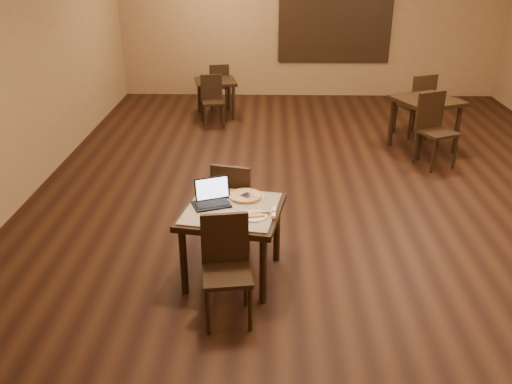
{
  "coord_description": "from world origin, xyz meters",
  "views": [
    {
      "loc": [
        -0.84,
        -6.72,
        3.07
      ],
      "look_at": [
        -0.96,
        -1.93,
        0.85
      ],
      "focal_mm": 38.0,
      "sensor_mm": 36.0,
      "label": 1
    }
  ],
  "objects_px": {
    "other_table_a_chair_far": "(418,102)",
    "other_table_b": "(216,86)",
    "laptop": "(212,197)",
    "pizza_pan": "(245,197)",
    "other_table_b_chair_far": "(219,83)",
    "tiled_table": "(232,217)",
    "chair_main_near": "(226,262)",
    "chair_main_far": "(234,200)",
    "other_table_a": "(426,107)",
    "other_table_a_chair_near": "(434,125)",
    "other_table_b_chair_near": "(212,97)"
  },
  "relations": [
    {
      "from": "laptop",
      "to": "pizza_pan",
      "type": "xyz_separation_m",
      "value": [
        0.32,
        0.13,
        -0.06
      ]
    },
    {
      "from": "tiled_table",
      "to": "other_table_a_chair_far",
      "type": "distance_m",
      "value": 5.23
    },
    {
      "from": "chair_main_near",
      "to": "other_table_b_chair_far",
      "type": "bearing_deg",
      "value": 86.94
    },
    {
      "from": "pizza_pan",
      "to": "chair_main_far",
      "type": "bearing_deg",
      "value": 110.55
    },
    {
      "from": "laptop",
      "to": "other_table_b_chair_near",
      "type": "height_order",
      "value": "laptop"
    },
    {
      "from": "laptop",
      "to": "other_table_b_chair_far",
      "type": "xyz_separation_m",
      "value": [
        -0.46,
        5.93,
        -0.32
      ]
    },
    {
      "from": "pizza_pan",
      "to": "other_table_a",
      "type": "xyz_separation_m",
      "value": [
        2.7,
        3.5,
        -0.07
      ]
    },
    {
      "from": "other_table_b",
      "to": "other_table_b_chair_far",
      "type": "xyz_separation_m",
      "value": [
        0.02,
        0.52,
        -0.07
      ]
    },
    {
      "from": "other_table_a",
      "to": "other_table_a_chair_far",
      "type": "distance_m",
      "value": 0.65
    },
    {
      "from": "chair_main_far",
      "to": "other_table_a_chair_far",
      "type": "xyz_separation_m",
      "value": [
        2.88,
        3.76,
        0.06
      ]
    },
    {
      "from": "tiled_table",
      "to": "chair_main_near",
      "type": "xyz_separation_m",
      "value": [
        -0.01,
        -0.62,
        -0.12
      ]
    },
    {
      "from": "other_table_a_chair_far",
      "to": "other_table_a_chair_near",
      "type": "bearing_deg",
      "value": 61.71
    },
    {
      "from": "chair_main_far",
      "to": "other_table_a_chair_far",
      "type": "distance_m",
      "value": 4.74
    },
    {
      "from": "laptop",
      "to": "pizza_pan",
      "type": "relative_size",
      "value": 1.09
    },
    {
      "from": "other_table_a_chair_far",
      "to": "other_table_b",
      "type": "distance_m",
      "value": 3.71
    },
    {
      "from": "tiled_table",
      "to": "other_table_a_chair_far",
      "type": "relative_size",
      "value": 0.98
    },
    {
      "from": "tiled_table",
      "to": "chair_main_near",
      "type": "relative_size",
      "value": 1.11
    },
    {
      "from": "other_table_a_chair_far",
      "to": "other_table_b",
      "type": "relative_size",
      "value": 1.24
    },
    {
      "from": "chair_main_far",
      "to": "laptop",
      "type": "height_order",
      "value": "laptop"
    },
    {
      "from": "pizza_pan",
      "to": "other_table_b_chair_far",
      "type": "distance_m",
      "value": 5.85
    },
    {
      "from": "other_table_b_chair_far",
      "to": "other_table_b",
      "type": "bearing_deg",
      "value": 76.2
    },
    {
      "from": "other_table_a",
      "to": "other_table_b_chair_far",
      "type": "height_order",
      "value": "other_table_b_chair_far"
    },
    {
      "from": "other_table_a_chair_near",
      "to": "other_table_b_chair_far",
      "type": "distance_m",
      "value": 4.52
    },
    {
      "from": "other_table_b",
      "to": "pizza_pan",
      "type": "bearing_deg",
      "value": -93.4
    },
    {
      "from": "other_table_b_chair_near",
      "to": "other_table_b_chair_far",
      "type": "xyz_separation_m",
      "value": [
        0.03,
        1.05,
        0.0
      ]
    },
    {
      "from": "chair_main_near",
      "to": "other_table_a",
      "type": "distance_m",
      "value": 5.19
    },
    {
      "from": "other_table_a",
      "to": "other_table_a_chair_near",
      "type": "xyz_separation_m",
      "value": [
        -0.04,
        -0.64,
        -0.08
      ]
    },
    {
      "from": "tiled_table",
      "to": "other_table_a",
      "type": "height_order",
      "value": "other_table_a"
    },
    {
      "from": "other_table_a_chair_far",
      "to": "other_table_b_chair_near",
      "type": "bearing_deg",
      "value": -34.47
    },
    {
      "from": "other_table_a_chair_near",
      "to": "other_table_a",
      "type": "bearing_deg",
      "value": 61.71
    },
    {
      "from": "chair_main_far",
      "to": "other_table_b",
      "type": "height_order",
      "value": "chair_main_far"
    },
    {
      "from": "chair_main_far",
      "to": "laptop",
      "type": "relative_size",
      "value": 2.39
    },
    {
      "from": "chair_main_far",
      "to": "pizza_pan",
      "type": "relative_size",
      "value": 2.61
    },
    {
      "from": "laptop",
      "to": "other_table_a_chair_far",
      "type": "distance_m",
      "value": 5.26
    },
    {
      "from": "other_table_a_chair_far",
      "to": "other_table_b_chair_far",
      "type": "height_order",
      "value": "other_table_a_chair_far"
    },
    {
      "from": "tiled_table",
      "to": "pizza_pan",
      "type": "height_order",
      "value": "pizza_pan"
    },
    {
      "from": "chair_main_far",
      "to": "other_table_b",
      "type": "xyz_separation_m",
      "value": [
        -0.66,
        4.89,
        0.02
      ]
    },
    {
      "from": "chair_main_near",
      "to": "other_table_b",
      "type": "height_order",
      "value": "chair_main_near"
    },
    {
      "from": "other_table_a",
      "to": "other_table_b",
      "type": "relative_size",
      "value": 1.36
    },
    {
      "from": "tiled_table",
      "to": "pizza_pan",
      "type": "distance_m",
      "value": 0.29
    },
    {
      "from": "chair_main_near",
      "to": "other_table_b_chair_near",
      "type": "bearing_deg",
      "value": 88.3
    },
    {
      "from": "other_table_a_chair_far",
      "to": "other_table_b",
      "type": "height_order",
      "value": "other_table_a_chair_far"
    },
    {
      "from": "chair_main_near",
      "to": "pizza_pan",
      "type": "distance_m",
      "value": 0.9
    },
    {
      "from": "other_table_b",
      "to": "other_table_b_chair_near",
      "type": "bearing_deg",
      "value": -103.8
    },
    {
      "from": "chair_main_far",
      "to": "other_table_b",
      "type": "bearing_deg",
      "value": -68.05
    },
    {
      "from": "chair_main_near",
      "to": "other_table_b_chair_far",
      "type": "height_order",
      "value": "chair_main_near"
    },
    {
      "from": "other_table_b",
      "to": "other_table_b_chair_far",
      "type": "height_order",
      "value": "other_table_b_chair_far"
    },
    {
      "from": "other_table_a_chair_far",
      "to": "other_table_b",
      "type": "bearing_deg",
      "value": -42.49
    },
    {
      "from": "chair_main_far",
      "to": "laptop",
      "type": "bearing_deg",
      "value": 85.05
    },
    {
      "from": "laptop",
      "to": "other_table_b",
      "type": "distance_m",
      "value": 5.43
    }
  ]
}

